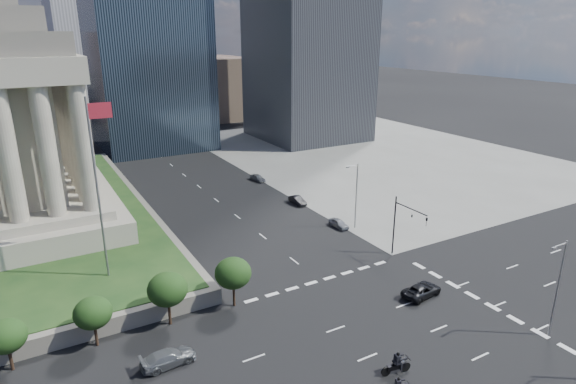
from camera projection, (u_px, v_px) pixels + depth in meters
ground at (143, 143)px, 127.93m from camera, size 500.00×500.00×0.00m
sidewalk_ne at (375, 154)px, 116.50m from camera, size 68.00×90.00×0.03m
flagpole at (98, 180)px, 50.87m from camera, size 2.52×0.24×20.00m
midrise_glass at (144, 23)px, 115.24m from camera, size 26.00×26.00×60.00m
building_filler_ne at (213, 87)px, 164.50m from camera, size 20.00×30.00×20.00m
building_filler_nw at (3, 85)px, 134.17m from camera, size 24.00×30.00×28.00m
traffic_signal_ne at (404, 221)px, 60.95m from camera, size 0.30×5.74×8.00m
street_lamp_south at (557, 284)px, 44.97m from camera, size 2.13×0.22×10.00m
street_lamp_north at (356, 192)px, 70.53m from camera, size 2.13×0.22×10.00m
pickup_truck at (422, 290)px, 53.52m from camera, size 5.30×2.99×1.40m
suv_grey at (168, 358)px, 42.42m from camera, size 5.02×2.26×1.43m
parked_sedan_near at (339, 223)px, 72.39m from camera, size 3.75×1.58×1.26m
parked_sedan_mid at (298, 200)px, 82.18m from camera, size 4.03×1.48×1.32m
parked_sedan_far at (258, 178)px, 94.95m from camera, size 3.98×1.93×1.31m
motorcycle_trail at (396, 363)px, 41.21m from camera, size 2.95×1.27×2.13m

